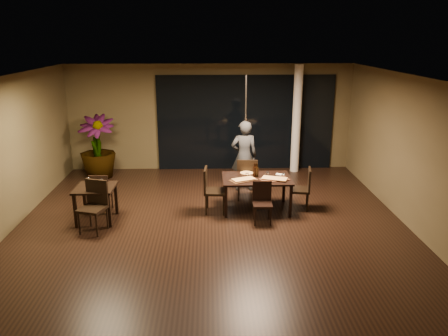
% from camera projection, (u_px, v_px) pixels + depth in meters
% --- Properties ---
extents(ground, '(8.00, 8.00, 0.00)m').
position_uv_depth(ground, '(212.00, 225.00, 9.00)').
color(ground, black).
rests_on(ground, ground).
extents(wall_back, '(8.00, 0.10, 3.00)m').
position_uv_depth(wall_back, '(210.00, 117.00, 12.43)').
color(wall_back, brown).
rests_on(wall_back, ground).
extents(wall_front, '(8.00, 0.10, 3.00)m').
position_uv_depth(wall_front, '(213.00, 254.00, 4.69)').
color(wall_front, brown).
rests_on(wall_front, ground).
extents(wall_left, '(0.10, 8.00, 3.00)m').
position_uv_depth(wall_left, '(2.00, 156.00, 8.43)').
color(wall_left, brown).
rests_on(wall_left, ground).
extents(wall_right, '(0.10, 8.00, 3.00)m').
position_uv_depth(wall_right, '(414.00, 153.00, 8.69)').
color(wall_right, brown).
rests_on(wall_right, ground).
extents(ceiling, '(8.00, 8.00, 0.04)m').
position_uv_depth(ceiling, '(210.00, 76.00, 8.12)').
color(ceiling, silver).
rests_on(ceiling, wall_back).
extents(window_panel, '(5.00, 0.06, 2.70)m').
position_uv_depth(window_panel, '(245.00, 123.00, 12.42)').
color(window_panel, black).
rests_on(window_panel, ground).
extents(column, '(0.24, 0.24, 3.00)m').
position_uv_depth(column, '(297.00, 119.00, 12.13)').
color(column, white).
rests_on(column, ground).
extents(main_table, '(1.50, 1.00, 0.75)m').
position_uv_depth(main_table, '(256.00, 181.00, 9.60)').
color(main_table, black).
rests_on(main_table, ground).
extents(side_table, '(0.80, 0.80, 0.75)m').
position_uv_depth(side_table, '(95.00, 193.00, 9.03)').
color(side_table, black).
rests_on(side_table, ground).
extents(chair_main_far, '(0.51, 0.51, 1.02)m').
position_uv_depth(chair_main_far, '(247.00, 177.00, 10.19)').
color(chair_main_far, black).
rests_on(chair_main_far, ground).
extents(chair_main_near, '(0.41, 0.41, 0.85)m').
position_uv_depth(chair_main_near, '(262.00, 200.00, 9.05)').
color(chair_main_near, black).
rests_on(chair_main_near, ground).
extents(chair_main_left, '(0.50, 0.50, 1.00)m').
position_uv_depth(chair_main_left, '(211.00, 188.00, 9.50)').
color(chair_main_left, black).
rests_on(chair_main_left, ground).
extents(chair_main_right, '(0.51, 0.51, 0.95)m').
position_uv_depth(chair_main_right, '(304.00, 187.00, 9.67)').
color(chair_main_right, black).
rests_on(chair_main_right, ground).
extents(chair_side_far, '(0.42, 0.42, 0.88)m').
position_uv_depth(chair_side_far, '(101.00, 191.00, 9.50)').
color(chair_side_far, black).
rests_on(chair_side_far, ground).
extents(chair_side_near, '(0.60, 0.60, 1.02)m').
position_uv_depth(chair_side_near, '(94.00, 203.00, 8.61)').
color(chair_side_near, black).
rests_on(chair_side_near, ground).
extents(diner, '(0.63, 0.44, 1.77)m').
position_uv_depth(diner, '(244.00, 156.00, 10.77)').
color(diner, '#2B2D30').
rests_on(diner, ground).
extents(potted_plant, '(1.01, 1.01, 1.71)m').
position_uv_depth(potted_plant, '(97.00, 147.00, 11.74)').
color(potted_plant, '#1D531B').
rests_on(potted_plant, ground).
extents(pizza_board_left, '(0.65, 0.53, 0.01)m').
position_uv_depth(pizza_board_left, '(244.00, 180.00, 9.39)').
color(pizza_board_left, '#432915').
rests_on(pizza_board_left, main_table).
extents(pizza_board_right, '(0.68, 0.48, 0.01)m').
position_uv_depth(pizza_board_right, '(274.00, 179.00, 9.44)').
color(pizza_board_right, '#422415').
rests_on(pizza_board_right, main_table).
extents(oblong_pizza_left, '(0.51, 0.38, 0.02)m').
position_uv_depth(oblong_pizza_left, '(244.00, 179.00, 9.39)').
color(oblong_pizza_left, maroon).
rests_on(oblong_pizza_left, pizza_board_left).
extents(oblong_pizza_right, '(0.56, 0.40, 0.02)m').
position_uv_depth(oblong_pizza_right, '(274.00, 179.00, 9.43)').
color(oblong_pizza_right, maroon).
rests_on(oblong_pizza_right, pizza_board_right).
extents(round_pizza, '(0.28, 0.28, 0.01)m').
position_uv_depth(round_pizza, '(247.00, 173.00, 9.86)').
color(round_pizza, '#AD1A13').
rests_on(round_pizza, main_table).
extents(bottle_a, '(0.07, 0.07, 0.31)m').
position_uv_depth(bottle_a, '(255.00, 170.00, 9.59)').
color(bottle_a, black).
rests_on(bottle_a, main_table).
extents(bottle_b, '(0.07, 0.07, 0.30)m').
position_uv_depth(bottle_b, '(257.00, 170.00, 9.58)').
color(bottle_b, black).
rests_on(bottle_b, main_table).
extents(bottle_c, '(0.06, 0.06, 0.29)m').
position_uv_depth(bottle_c, '(256.00, 170.00, 9.65)').
color(bottle_c, black).
rests_on(bottle_c, main_table).
extents(tumbler_left, '(0.07, 0.07, 0.08)m').
position_uv_depth(tumbler_left, '(247.00, 175.00, 9.61)').
color(tumbler_left, white).
rests_on(tumbler_left, main_table).
extents(tumbler_right, '(0.08, 0.08, 0.09)m').
position_uv_depth(tumbler_right, '(268.00, 174.00, 9.67)').
color(tumbler_right, white).
rests_on(tumbler_right, main_table).
extents(napkin_near, '(0.20, 0.13, 0.01)m').
position_uv_depth(napkin_near, '(280.00, 179.00, 9.48)').
color(napkin_near, white).
rests_on(napkin_near, main_table).
extents(napkin_far, '(0.20, 0.16, 0.01)m').
position_uv_depth(napkin_far, '(280.00, 174.00, 9.77)').
color(napkin_far, white).
rests_on(napkin_far, main_table).
extents(wine_glass_a, '(0.08, 0.08, 0.18)m').
position_uv_depth(wine_glass_a, '(89.00, 182.00, 9.04)').
color(wine_glass_a, white).
rests_on(wine_glass_a, side_table).
extents(wine_glass_b, '(0.08, 0.08, 0.18)m').
position_uv_depth(wine_glass_b, '(102.00, 183.00, 8.92)').
color(wine_glass_b, white).
rests_on(wine_glass_b, side_table).
extents(side_napkin, '(0.18, 0.11, 0.01)m').
position_uv_depth(side_napkin, '(93.00, 190.00, 8.78)').
color(side_napkin, white).
rests_on(side_napkin, side_table).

